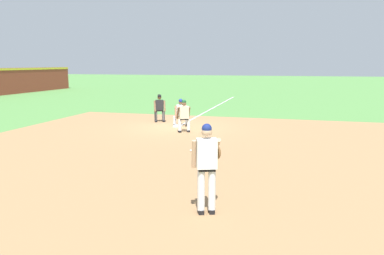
% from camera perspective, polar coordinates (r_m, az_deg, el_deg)
% --- Properties ---
extents(ground_plane, '(160.00, 160.00, 0.00)m').
position_cam_1_polar(ground_plane, '(18.07, -2.17, 0.07)').
color(ground_plane, '#518942').
extents(infield_dirt_patch, '(18.00, 18.00, 0.01)m').
position_cam_1_polar(infield_dirt_patch, '(12.87, -0.87, -3.85)').
color(infield_dirt_patch, '#9E754C').
rests_on(infield_dirt_patch, ground).
extents(foul_line_stripe, '(17.17, 0.10, 0.00)m').
position_cam_1_polar(foul_line_stripe, '(26.30, 3.44, 3.11)').
color(foul_line_stripe, white).
rests_on(foul_line_stripe, ground).
extents(first_base_bag, '(0.38, 0.38, 0.09)m').
position_cam_1_polar(first_base_bag, '(18.06, -2.17, 0.21)').
color(first_base_bag, white).
rests_on(first_base_bag, ground).
extents(baseball, '(0.07, 0.07, 0.07)m').
position_cam_1_polar(baseball, '(13.04, -0.17, -3.53)').
color(baseball, white).
rests_on(baseball, ground).
extents(pitcher, '(0.81, 0.60, 1.86)m').
position_cam_1_polar(pitcher, '(7.54, 2.33, -5.40)').
color(pitcher, black).
rests_on(pitcher, ground).
extents(first_baseman, '(0.85, 0.94, 1.34)m').
position_cam_1_polar(first_baseman, '(18.23, -1.66, 2.49)').
color(first_baseman, black).
rests_on(first_baseman, ground).
extents(baserunner, '(0.61, 0.67, 1.46)m').
position_cam_1_polar(baserunner, '(16.56, -1.23, 1.97)').
color(baserunner, black).
rests_on(baserunner, ground).
extents(umpire, '(0.60, 0.67, 1.46)m').
position_cam_1_polar(umpire, '(19.59, -4.97, 3.14)').
color(umpire, black).
rests_on(umpire, ground).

